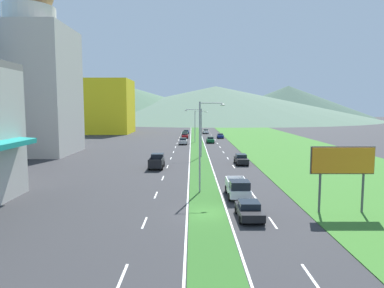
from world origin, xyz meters
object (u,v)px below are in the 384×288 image
(car_6, at_px, (186,136))
(street_lamp_mid, at_px, (200,129))
(car_2, at_px, (211,140))
(car_0, at_px, (242,159))
(street_lamp_far, at_px, (197,124))
(car_7, at_px, (221,136))
(street_lamp_near, at_px, (203,141))
(car_5, at_px, (186,133))
(billboard_roadside, at_px, (344,163))
(car_3, at_px, (250,210))
(pickup_truck_0, at_px, (239,188))
(car_8, at_px, (187,132))
(car_1, at_px, (206,131))
(pickup_truck_1, at_px, (158,161))
(car_4, at_px, (184,141))

(car_6, bearing_deg, street_lamp_mid, -175.08)
(car_2, bearing_deg, car_0, 5.38)
(street_lamp_far, xyz_separation_m, car_7, (7.17, 12.26, -4.08))
(street_lamp_near, xyz_separation_m, car_5, (-3.39, 76.21, -4.80))
(car_7, bearing_deg, billboard_roadside, 3.54)
(car_5, bearing_deg, car_3, -175.30)
(car_0, xyz_separation_m, car_6, (-9.99, 47.65, -0.04))
(street_lamp_near, height_order, pickup_truck_0, street_lamp_near)
(car_7, bearing_deg, car_0, -0.52)
(car_6, bearing_deg, car_2, -153.59)
(street_lamp_far, xyz_separation_m, car_2, (3.54, -1.23, -4.04))
(pickup_truck_0, bearing_deg, car_6, -174.42)
(street_lamp_mid, bearing_deg, car_7, 79.89)
(billboard_roadside, relative_size, car_5, 1.41)
(car_5, bearing_deg, car_7, -132.65)
(street_lamp_near, relative_size, car_2, 2.11)
(street_lamp_near, relative_size, car_8, 2.18)
(car_5, distance_m, car_8, 6.59)
(car_1, bearing_deg, street_lamp_far, -6.68)
(billboard_roadside, height_order, car_3, billboard_roadside)
(car_1, relative_size, pickup_truck_1, 0.86)
(car_2, relative_size, car_7, 1.10)
(street_lamp_mid, distance_m, pickup_truck_1, 13.90)
(car_1, bearing_deg, car_7, 11.06)
(car_1, relative_size, car_7, 1.11)
(street_lamp_far, xyz_separation_m, car_0, (6.74, -35.21, -4.01))
(car_1, height_order, car_4, car_4)
(car_7, relative_size, pickup_truck_1, 0.77)
(car_1, relative_size, car_6, 1.06)
(car_2, xyz_separation_m, car_6, (-6.79, 13.67, -0.02))
(street_lamp_far, xyz_separation_m, car_3, (3.53, -62.97, -4.10))
(street_lamp_near, xyz_separation_m, car_1, (3.66, 84.75, -4.76))
(street_lamp_far, height_order, car_5, street_lamp_far)
(street_lamp_near, xyz_separation_m, street_lamp_far, (0.08, 54.15, -0.71))
(billboard_roadside, height_order, pickup_truck_1, billboard_roadside)
(car_4, bearing_deg, car_5, 0.26)
(billboard_roadside, xyz_separation_m, car_0, (-4.99, 26.21, -3.55))
(car_0, height_order, car_5, car_0)
(car_2, distance_m, car_8, 30.62)
(street_lamp_mid, height_order, car_4, street_lamp_mid)
(billboard_roadside, height_order, car_7, billboard_roadside)
(car_1, relative_size, car_2, 1.01)
(car_3, xyz_separation_m, pickup_truck_0, (-0.07, 6.73, 0.26))
(street_lamp_mid, bearing_deg, car_0, -50.83)
(car_1, distance_m, car_5, 11.07)
(billboard_roadside, bearing_deg, car_3, -169.23)
(car_0, relative_size, pickup_truck_1, 0.86)
(car_3, height_order, car_6, car_6)
(car_1, relative_size, pickup_truck_0, 0.86)
(car_3, bearing_deg, car_1, 179.97)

